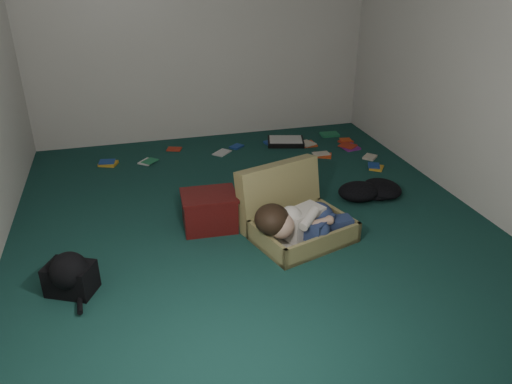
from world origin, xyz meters
name	(u,v)px	position (x,y,z in m)	size (l,w,h in m)	color
floor	(251,221)	(0.00, 0.00, 0.00)	(4.50, 4.50, 0.00)	#16403A
wall_back	(201,29)	(0.00, 2.25, 1.30)	(4.50, 4.50, 0.00)	silver
wall_front	(409,203)	(0.00, -2.25, 1.30)	(4.50, 4.50, 0.00)	silver
wall_right	(478,57)	(2.00, 0.00, 1.30)	(4.50, 4.50, 0.00)	silver
suitcase	(293,215)	(0.28, -0.28, 0.17)	(0.93, 0.92, 0.55)	#978C53
person	(302,221)	(0.28, -0.47, 0.21)	(0.84, 0.42, 0.34)	silver
maroon_bin	(209,211)	(-0.37, -0.01, 0.16)	(0.47, 0.38, 0.31)	#4D100F
backpack	(71,277)	(-1.44, -0.63, 0.12)	(0.39, 0.31, 0.24)	black
clothing_pile	(370,187)	(1.23, 0.21, 0.07)	(0.46, 0.38, 0.15)	black
paper_tray	(286,141)	(0.89, 1.72, 0.03)	(0.50, 0.43, 0.06)	black
book_scatter	(275,151)	(0.69, 1.51, 0.01)	(3.02, 1.36, 0.02)	gold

